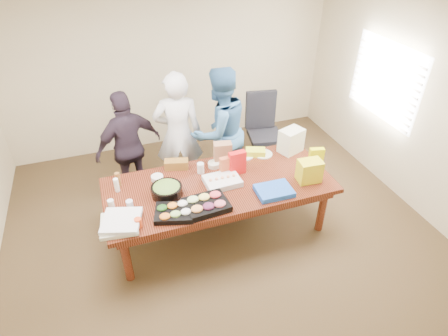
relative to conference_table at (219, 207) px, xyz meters
name	(u,v)px	position (x,y,z in m)	size (l,w,h in m)	color
floor	(220,228)	(0.00, 0.00, -0.39)	(5.50, 5.00, 0.02)	#47301E
ceiling	(218,17)	(0.00, 0.00, 2.33)	(5.50, 5.00, 0.02)	white
wall_back	(171,68)	(0.00, 2.50, 0.98)	(5.50, 0.04, 2.70)	beige
wall_front	(344,335)	(0.00, -2.50, 0.98)	(5.50, 0.04, 2.70)	beige
wall_right	(413,107)	(2.75, 0.00, 0.98)	(0.04, 5.00, 2.70)	beige
window_panel	(385,81)	(2.72, 0.60, 1.12)	(0.03, 1.40, 1.10)	white
window_blinds	(382,81)	(2.68, 0.60, 1.12)	(0.04, 1.36, 1.00)	beige
conference_table	(219,207)	(0.00, 0.00, 0.00)	(2.80, 1.20, 0.75)	#4C1C0F
office_chair	(265,134)	(1.18, 1.22, 0.20)	(0.59, 0.59, 1.16)	black
person_center	(178,135)	(-0.26, 1.04, 0.55)	(0.68, 0.44, 1.85)	silver
person_right	(220,131)	(0.32, 0.92, 0.56)	(0.91, 0.71, 1.87)	#376897
person_left	(129,147)	(-0.95, 1.11, 0.45)	(0.97, 0.40, 1.65)	#2B1F2B
veggie_tray	(174,213)	(-0.65, -0.38, 0.41)	(0.42, 0.33, 0.06)	black
fruit_tray	(206,205)	(-0.28, -0.38, 0.41)	(0.48, 0.38, 0.07)	black
sheet_cake	(222,181)	(0.04, -0.01, 0.41)	(0.43, 0.32, 0.08)	silver
salad_bowl	(167,191)	(-0.65, 0.00, 0.43)	(0.37, 0.37, 0.12)	black
chip_bag_blue	(274,191)	(0.56, -0.39, 0.41)	(0.42, 0.32, 0.06)	blue
chip_bag_red	(237,163)	(0.29, 0.14, 0.53)	(0.22, 0.09, 0.31)	red
chip_bag_yellow	(316,158)	(1.30, -0.07, 0.51)	(0.19, 0.07, 0.28)	#EDF003
chip_bag_orange	(226,166)	(0.15, 0.16, 0.50)	(0.16, 0.07, 0.25)	#C7582F
mayo_jar	(201,168)	(-0.15, 0.30, 0.44)	(0.09, 0.09, 0.14)	white
mustard_bottle	(218,158)	(0.12, 0.43, 0.46)	(0.06, 0.06, 0.17)	yellow
dressing_bottle	(118,179)	(-1.17, 0.37, 0.47)	(0.06, 0.06, 0.19)	brown
ranch_bottle	(117,185)	(-1.20, 0.26, 0.46)	(0.06, 0.06, 0.18)	white
banana_bunch	(255,152)	(0.68, 0.45, 0.42)	(0.27, 0.16, 0.09)	yellow
bread_loaf	(176,164)	(-0.42, 0.50, 0.44)	(0.30, 0.13, 0.12)	brown
kraft_bag	(223,153)	(0.19, 0.42, 0.53)	(0.23, 0.13, 0.30)	#986745
red_cup	(138,223)	(-1.05, -0.43, 0.43)	(0.08, 0.08, 0.11)	#D74317
clear_cup_a	(130,205)	(-1.10, -0.11, 0.43)	(0.08, 0.08, 0.11)	silver
clear_cup_b	(111,204)	(-1.30, -0.02, 0.42)	(0.07, 0.07, 0.10)	white
pizza_box_lower	(120,224)	(-1.25, -0.36, 0.40)	(0.39, 0.39, 0.05)	beige
pizza_box_upper	(122,221)	(-1.22, -0.36, 0.44)	(0.39, 0.39, 0.05)	silver
plate_a	(263,154)	(0.78, 0.43, 0.38)	(0.26, 0.26, 0.01)	silver
plate_b	(245,156)	(0.53, 0.47, 0.38)	(0.24, 0.24, 0.02)	silver
dip_bowl_a	(214,165)	(0.05, 0.37, 0.41)	(0.16, 0.16, 0.06)	beige
dip_bowl_b	(157,178)	(-0.71, 0.32, 0.41)	(0.15, 0.15, 0.06)	silver
grocery_bag_white	(291,141)	(1.17, 0.39, 0.54)	(0.31, 0.22, 0.34)	silver
grocery_bag_yellow	(309,171)	(1.07, -0.30, 0.52)	(0.28, 0.20, 0.28)	yellow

